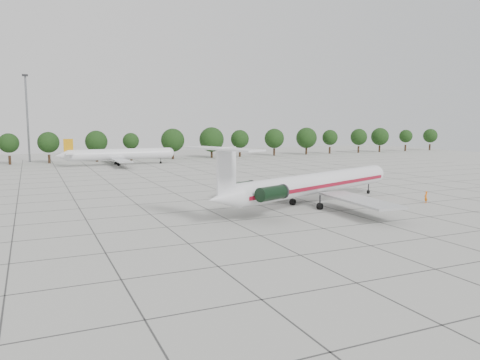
{
  "coord_description": "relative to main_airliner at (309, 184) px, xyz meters",
  "views": [
    {
      "loc": [
        -29.89,
        -59.24,
        12.1
      ],
      "look_at": [
        -2.03,
        2.58,
        3.5
      ],
      "focal_mm": 35.0,
      "sensor_mm": 36.0,
      "label": 1
    }
  ],
  "objects": [
    {
      "name": "ground",
      "position": [
        -5.77,
        3.73,
        -3.22
      ],
      "size": [
        260.0,
        260.0,
        0.0
      ],
      "primitive_type": "plane",
      "color": "#A7A7A0",
      "rests_on": "ground"
    },
    {
      "name": "apron_joints",
      "position": [
        -5.77,
        18.73,
        -3.21
      ],
      "size": [
        170.0,
        170.0,
        0.02
      ],
      "primitive_type": "cube",
      "color": "#383838",
      "rests_on": "ground"
    },
    {
      "name": "main_airliner",
      "position": [
        0.0,
        0.0,
        0.0
      ],
      "size": [
        37.62,
        28.49,
        9.11
      ],
      "rotation": [
        0.0,
        0.0,
        0.37
      ],
      "color": "silver",
      "rests_on": "ground"
    },
    {
      "name": "ground_crew",
      "position": [
        17.5,
        -4.58,
        -2.34
      ],
      "size": [
        0.75,
        0.61,
        1.76
      ],
      "primitive_type": "imported",
      "rotation": [
        0.0,
        0.0,
        3.48
      ],
      "color": "orange",
      "rests_on": "ground"
    },
    {
      "name": "bg_airliner_c",
      "position": [
        -13.08,
        74.98,
        -0.31
      ],
      "size": [
        28.24,
        27.2,
        7.4
      ],
      "color": "silver",
      "rests_on": "ground"
    },
    {
      "name": "tree_line",
      "position": [
        -17.45,
        88.73,
        2.76
      ],
      "size": [
        249.86,
        8.44,
        10.22
      ],
      "color": "#332114",
      "rests_on": "ground"
    },
    {
      "name": "floodlight_mast",
      "position": [
        -35.77,
        95.73,
        11.07
      ],
      "size": [
        1.6,
        1.6,
        25.45
      ],
      "color": "slate",
      "rests_on": "ground"
    }
  ]
}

